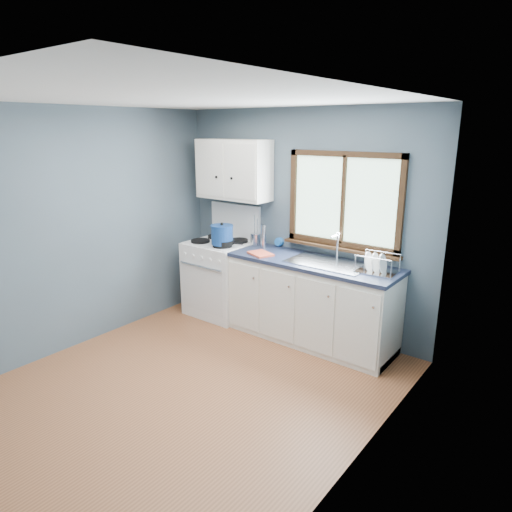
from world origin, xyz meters
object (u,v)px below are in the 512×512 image
Objects in this scene: thermos at (263,237)px; utensil_crock at (255,239)px; dish_rack at (376,267)px; stockpot at (222,234)px; sink at (327,269)px; skillet at (224,242)px; gas_range at (221,276)px; base_cabinets at (311,305)px.

utensil_crock is at bearing 164.05° from thermos.
thermos is at bearing 173.66° from dish_rack.
stockpot reaches higher than thermos.
utensil_crock is 0.17m from thermos.
sink is 1.31m from skillet.
sink is at bearing 7.44° from stockpot.
stockpot reaches higher than sink.
gas_range is 0.55m from skillet.
skillet is (-1.11, -0.17, 0.57)m from base_cabinets.
dish_rack reaches higher than skillet.
stockpot reaches higher than skillet.
skillet is 1.16× the size of stockpot.
base_cabinets is 0.90m from dish_rack.
stockpot is at bearing -179.30° from skillet.
sink is (1.49, 0.02, 0.37)m from gas_range.
gas_range is 0.68m from utensil_crock.
utensil_crock is at bearing 34.39° from skillet.
sink is at bearing -7.45° from utensil_crock.
utensil_crock is at bearing 20.01° from gas_range.
utensil_crock is at bearing 171.06° from base_cabinets.
base_cabinets is 1.26m from skillet.
dish_rack is at bearing 6.20° from stockpot.
utensil_crock is at bearing 50.42° from stockpot.
gas_range is at bearing -179.29° from sink.
skillet is 1.05× the size of utensil_crock.
sink is 3.02× the size of thermos.
thermos is at bearing 173.97° from sink.
base_cabinets is 1.06m from utensil_crock.
gas_range is 1.31m from base_cabinets.
stockpot is at bearing -171.37° from base_cabinets.
thermos is 1.43m from dish_rack.
gas_range is 4.02× the size of stockpot.
stockpot is 0.48m from thermos.
thermos is (0.40, 0.27, -0.02)m from stockpot.
sink is 2.16× the size of dish_rack.
thermos reaches higher than skillet.
sink is 2.14× the size of skillet.
skillet is 1.82m from dish_rack.
base_cabinets is at bearing 0.82° from gas_range.
skillet is (-1.29, -0.17, 0.13)m from sink.
gas_range is 4.88× the size of thermos.
sink is 0.53m from dish_rack.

